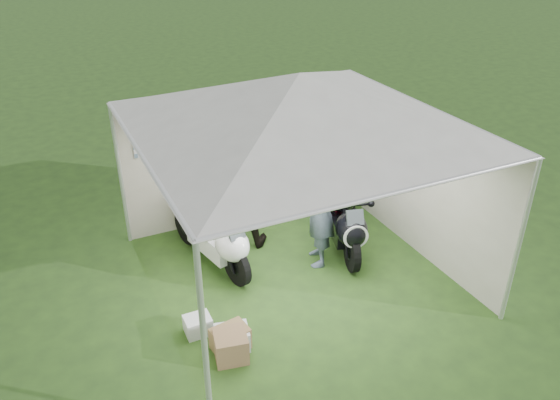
{
  "coord_description": "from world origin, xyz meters",
  "views": [
    {
      "loc": [
        -3.01,
        -5.78,
        4.77
      ],
      "look_at": [
        -0.1,
        0.35,
        1.1
      ],
      "focal_mm": 35.0,
      "sensor_mm": 36.0,
      "label": 1
    }
  ],
  "objects_px": {
    "motorcycle_black": "(342,216)",
    "paddock_stand": "(326,211)",
    "crate_3": "(230,339)",
    "motorcycle_white": "(214,234)",
    "crate_0": "(232,338)",
    "person_dark_jacket": "(235,188)",
    "person_blue_jacket": "(320,209)",
    "canopy_tent": "(298,106)",
    "crate_1": "(231,346)",
    "crate_2": "(198,325)",
    "equipment_box": "(336,198)"
  },
  "relations": [
    {
      "from": "motorcycle_black",
      "to": "paddock_stand",
      "type": "relative_size",
      "value": 5.4
    },
    {
      "from": "paddock_stand",
      "to": "crate_3",
      "type": "relative_size",
      "value": 0.85
    },
    {
      "from": "motorcycle_white",
      "to": "crate_3",
      "type": "height_order",
      "value": "motorcycle_white"
    },
    {
      "from": "paddock_stand",
      "to": "crate_0",
      "type": "distance_m",
      "value": 3.43
    },
    {
      "from": "motorcycle_white",
      "to": "paddock_stand",
      "type": "height_order",
      "value": "motorcycle_white"
    },
    {
      "from": "person_dark_jacket",
      "to": "person_blue_jacket",
      "type": "relative_size",
      "value": 1.08
    },
    {
      "from": "motorcycle_black",
      "to": "motorcycle_white",
      "type": "bearing_deg",
      "value": -175.66
    },
    {
      "from": "canopy_tent",
      "to": "paddock_stand",
      "type": "distance_m",
      "value": 2.99
    },
    {
      "from": "motorcycle_black",
      "to": "paddock_stand",
      "type": "xyz_separation_m",
      "value": [
        0.25,
        0.9,
        -0.42
      ]
    },
    {
      "from": "motorcycle_white",
      "to": "motorcycle_black",
      "type": "xyz_separation_m",
      "value": [
        1.95,
        -0.39,
        0.02
      ]
    },
    {
      "from": "person_blue_jacket",
      "to": "motorcycle_black",
      "type": "bearing_deg",
      "value": 128.25
    },
    {
      "from": "canopy_tent",
      "to": "person_dark_jacket",
      "type": "height_order",
      "value": "canopy_tent"
    },
    {
      "from": "person_dark_jacket",
      "to": "crate_1",
      "type": "distance_m",
      "value": 2.67
    },
    {
      "from": "person_blue_jacket",
      "to": "crate_3",
      "type": "height_order",
      "value": "person_blue_jacket"
    },
    {
      "from": "paddock_stand",
      "to": "person_dark_jacket",
      "type": "xyz_separation_m",
      "value": [
        -1.68,
        -0.05,
        0.84
      ]
    },
    {
      "from": "motorcycle_white",
      "to": "paddock_stand",
      "type": "distance_m",
      "value": 2.29
    },
    {
      "from": "crate_1",
      "to": "person_dark_jacket",
      "type": "bearing_deg",
      "value": 66.91
    },
    {
      "from": "person_blue_jacket",
      "to": "crate_2",
      "type": "bearing_deg",
      "value": -52.03
    },
    {
      "from": "equipment_box",
      "to": "crate_2",
      "type": "distance_m",
      "value": 3.73
    },
    {
      "from": "canopy_tent",
      "to": "paddock_stand",
      "type": "bearing_deg",
      "value": 45.18
    },
    {
      "from": "motorcycle_black",
      "to": "person_dark_jacket",
      "type": "bearing_deg",
      "value": 165.2
    },
    {
      "from": "motorcycle_white",
      "to": "crate_0",
      "type": "height_order",
      "value": "motorcycle_white"
    },
    {
      "from": "equipment_box",
      "to": "crate_2",
      "type": "bearing_deg",
      "value": -148.14
    },
    {
      "from": "motorcycle_white",
      "to": "crate_2",
      "type": "xyz_separation_m",
      "value": [
        -0.7,
        -1.32,
        -0.42
      ]
    },
    {
      "from": "paddock_stand",
      "to": "equipment_box",
      "type": "distance_m",
      "value": 0.33
    },
    {
      "from": "motorcycle_white",
      "to": "crate_1",
      "type": "bearing_deg",
      "value": -116.64
    },
    {
      "from": "person_dark_jacket",
      "to": "crate_2",
      "type": "relative_size",
      "value": 6.03
    },
    {
      "from": "motorcycle_black",
      "to": "crate_0",
      "type": "height_order",
      "value": "motorcycle_black"
    },
    {
      "from": "person_blue_jacket",
      "to": "crate_0",
      "type": "bearing_deg",
      "value": -38.91
    },
    {
      "from": "paddock_stand",
      "to": "crate_3",
      "type": "distance_m",
      "value": 3.46
    },
    {
      "from": "crate_0",
      "to": "crate_3",
      "type": "height_order",
      "value": "crate_3"
    },
    {
      "from": "motorcycle_black",
      "to": "equipment_box",
      "type": "bearing_deg",
      "value": 79.33
    },
    {
      "from": "crate_0",
      "to": "person_dark_jacket",
      "type": "bearing_deg",
      "value": 67.1
    },
    {
      "from": "crate_3",
      "to": "crate_0",
      "type": "bearing_deg",
      "value": 18.36
    },
    {
      "from": "canopy_tent",
      "to": "crate_1",
      "type": "height_order",
      "value": "canopy_tent"
    },
    {
      "from": "equipment_box",
      "to": "crate_0",
      "type": "distance_m",
      "value": 3.73
    },
    {
      "from": "motorcycle_black",
      "to": "paddock_stand",
      "type": "distance_m",
      "value": 1.02
    },
    {
      "from": "motorcycle_black",
      "to": "person_blue_jacket",
      "type": "bearing_deg",
      "value": -144.66
    },
    {
      "from": "equipment_box",
      "to": "crate_3",
      "type": "bearing_deg",
      "value": -140.37
    },
    {
      "from": "crate_0",
      "to": "crate_2",
      "type": "relative_size",
      "value": 1.25
    },
    {
      "from": "paddock_stand",
      "to": "person_dark_jacket",
      "type": "bearing_deg",
      "value": -178.15
    },
    {
      "from": "motorcycle_white",
      "to": "person_dark_jacket",
      "type": "bearing_deg",
      "value": 27.8
    },
    {
      "from": "person_blue_jacket",
      "to": "crate_1",
      "type": "distance_m",
      "value": 2.44
    },
    {
      "from": "motorcycle_black",
      "to": "crate_3",
      "type": "relative_size",
      "value": 4.6
    },
    {
      "from": "person_dark_jacket",
      "to": "crate_3",
      "type": "bearing_deg",
      "value": 86.58
    },
    {
      "from": "canopy_tent",
      "to": "crate_0",
      "type": "distance_m",
      "value": 2.98
    },
    {
      "from": "equipment_box",
      "to": "person_blue_jacket",
      "type": "bearing_deg",
      "value": -130.03
    },
    {
      "from": "motorcycle_white",
      "to": "paddock_stand",
      "type": "xyz_separation_m",
      "value": [
        2.2,
        0.5,
        -0.41
      ]
    },
    {
      "from": "equipment_box",
      "to": "person_dark_jacket",
      "type": "bearing_deg",
      "value": -174.19
    },
    {
      "from": "person_dark_jacket",
      "to": "crate_0",
      "type": "distance_m",
      "value": 2.52
    }
  ]
}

